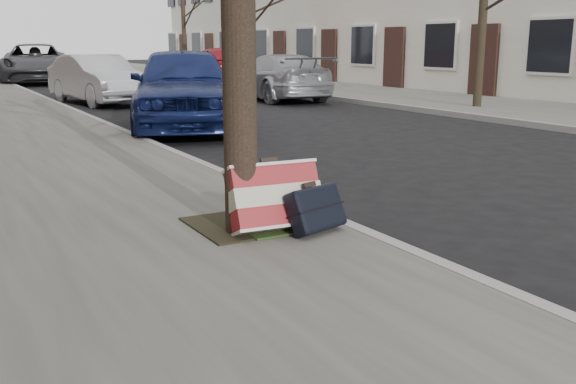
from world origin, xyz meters
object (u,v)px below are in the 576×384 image
car_near_mid (98,79)px  suitcase_navy (316,208)px  suitcase_red (275,197)px  car_near_front (183,87)px

car_near_mid → suitcase_navy: bearing=-105.3°
suitcase_red → car_near_mid: size_ratio=0.18×
car_near_front → car_near_mid: 5.97m
suitcase_red → car_near_front: (1.93, 7.14, 0.38)m
suitcase_red → car_near_mid: bearing=86.9°
suitcase_red → car_near_mid: 13.22m
suitcase_navy → car_near_front: size_ratio=0.11×
suitcase_red → car_near_front: bearing=79.5°
suitcase_red → car_near_mid: car_near_mid is taller
suitcase_navy → car_near_mid: bearing=67.6°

